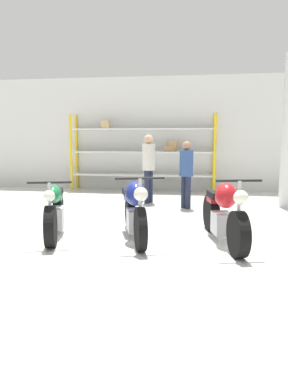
# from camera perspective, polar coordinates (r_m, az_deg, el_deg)

# --- Properties ---
(ground_plane) EXTENTS (30.00, 30.00, 0.00)m
(ground_plane) POSITION_cam_1_polar(r_m,az_deg,el_deg) (6.44, -0.53, -6.68)
(ground_plane) COLOR silver
(back_wall) EXTENTS (30.00, 0.08, 3.60)m
(back_wall) POSITION_cam_1_polar(r_m,az_deg,el_deg) (12.12, 3.93, 8.82)
(back_wall) COLOR silver
(back_wall) RESTS_ON ground_plane
(shelving_rack) EXTENTS (4.57, 0.63, 2.40)m
(shelving_rack) POSITION_cam_1_polar(r_m,az_deg,el_deg) (11.86, -0.20, 6.25)
(shelving_rack) COLOR yellow
(shelving_rack) RESTS_ON ground_plane
(support_pillar) EXTENTS (0.28, 0.28, 3.60)m
(support_pillar) POSITION_cam_1_polar(r_m,az_deg,el_deg) (9.57, 21.09, 8.51)
(support_pillar) COLOR silver
(support_pillar) RESTS_ON ground_plane
(motorcycle_green) EXTENTS (0.89, 2.05, 1.01)m
(motorcycle_green) POSITION_cam_1_polar(r_m,az_deg,el_deg) (6.57, -13.45, -2.77)
(motorcycle_green) COLOR black
(motorcycle_green) RESTS_ON ground_plane
(motorcycle_blue) EXTENTS (0.90, 1.97, 1.09)m
(motorcycle_blue) POSITION_cam_1_polar(r_m,az_deg,el_deg) (6.13, -1.44, -2.57)
(motorcycle_blue) COLOR black
(motorcycle_blue) RESTS_ON ground_plane
(motorcycle_red) EXTENTS (0.78, 2.18, 1.09)m
(motorcycle_red) POSITION_cam_1_polar(r_m,az_deg,el_deg) (6.07, 12.02, -3.20)
(motorcycle_red) COLOR black
(motorcycle_red) RESTS_ON ground_plane
(person_browsing) EXTENTS (0.45, 0.45, 1.59)m
(person_browsing) POSITION_cam_1_polar(r_m,az_deg,el_deg) (8.88, 6.46, 3.43)
(person_browsing) COLOR #1E2338
(person_browsing) RESTS_ON ground_plane
(person_near_rack) EXTENTS (0.42, 0.42, 1.75)m
(person_near_rack) POSITION_cam_1_polar(r_m,az_deg,el_deg) (9.59, 0.71, 4.45)
(person_near_rack) COLOR #1E2338
(person_near_rack) RESTS_ON ground_plane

